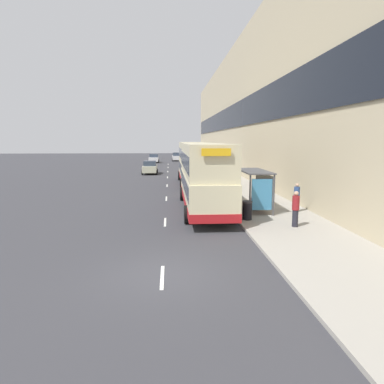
{
  "coord_description": "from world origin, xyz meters",
  "views": [
    {
      "loc": [
        0.28,
        -11.08,
        4.51
      ],
      "look_at": [
        2.24,
        18.86,
        -0.05
      ],
      "focal_mm": 32.0,
      "sensor_mm": 36.0,
      "label": 1
    }
  ],
  "objects_px": {
    "pedestrian_1": "(296,209)",
    "car_2": "(177,157)",
    "pedestrian_at_shelter": "(297,197)",
    "bus_shelter": "(258,183)",
    "double_decker_bus_ahead": "(193,162)",
    "car_0": "(154,158)",
    "car_1": "(150,168)",
    "double_decker_bus_near": "(204,175)",
    "litter_bin": "(247,210)"
  },
  "relations": [
    {
      "from": "car_1",
      "to": "pedestrian_at_shelter",
      "type": "bearing_deg",
      "value": 111.8
    },
    {
      "from": "pedestrian_1",
      "to": "litter_bin",
      "type": "relative_size",
      "value": 1.74
    },
    {
      "from": "pedestrian_at_shelter",
      "to": "bus_shelter",
      "type": "bearing_deg",
      "value": 163.58
    },
    {
      "from": "bus_shelter",
      "to": "double_decker_bus_ahead",
      "type": "relative_size",
      "value": 0.38
    },
    {
      "from": "double_decker_bus_ahead",
      "to": "car_2",
      "type": "relative_size",
      "value": 2.49
    },
    {
      "from": "bus_shelter",
      "to": "double_decker_bus_near",
      "type": "bearing_deg",
      "value": 166.2
    },
    {
      "from": "car_2",
      "to": "double_decker_bus_ahead",
      "type": "bearing_deg",
      "value": -88.84
    },
    {
      "from": "bus_shelter",
      "to": "pedestrian_at_shelter",
      "type": "xyz_separation_m",
      "value": [
        2.27,
        -0.67,
        -0.83
      ]
    },
    {
      "from": "car_1",
      "to": "pedestrian_at_shelter",
      "type": "height_order",
      "value": "pedestrian_at_shelter"
    },
    {
      "from": "car_0",
      "to": "pedestrian_at_shelter",
      "type": "height_order",
      "value": "pedestrian_at_shelter"
    },
    {
      "from": "double_decker_bus_near",
      "to": "car_2",
      "type": "xyz_separation_m",
      "value": [
        -0.65,
        53.67,
        -1.38
      ]
    },
    {
      "from": "double_decker_bus_ahead",
      "to": "pedestrian_at_shelter",
      "type": "xyz_separation_m",
      "value": [
        5.39,
        -14.74,
        -1.24
      ]
    },
    {
      "from": "pedestrian_1",
      "to": "car_2",
      "type": "bearing_deg",
      "value": 94.67
    },
    {
      "from": "pedestrian_at_shelter",
      "to": "double_decker_bus_near",
      "type": "bearing_deg",
      "value": 165.12
    },
    {
      "from": "double_decker_bus_ahead",
      "to": "car_2",
      "type": "xyz_separation_m",
      "value": [
        -0.82,
        40.41,
        -1.38
      ]
    },
    {
      "from": "car_0",
      "to": "car_2",
      "type": "height_order",
      "value": "car_2"
    },
    {
      "from": "car_1",
      "to": "car_0",
      "type": "bearing_deg",
      "value": -88.67
    },
    {
      "from": "car_1",
      "to": "car_2",
      "type": "xyz_separation_m",
      "value": [
        4.21,
        29.09,
        0.04
      ]
    },
    {
      "from": "car_0",
      "to": "litter_bin",
      "type": "distance_m",
      "value": 51.91
    },
    {
      "from": "car_0",
      "to": "car_1",
      "type": "relative_size",
      "value": 1.0
    },
    {
      "from": "double_decker_bus_near",
      "to": "pedestrian_1",
      "type": "bearing_deg",
      "value": -50.67
    },
    {
      "from": "bus_shelter",
      "to": "pedestrian_1",
      "type": "relative_size",
      "value": 2.29
    },
    {
      "from": "bus_shelter",
      "to": "car_2",
      "type": "bearing_deg",
      "value": 94.14
    },
    {
      "from": "car_1",
      "to": "car_2",
      "type": "height_order",
      "value": "car_2"
    },
    {
      "from": "double_decker_bus_ahead",
      "to": "bus_shelter",
      "type": "bearing_deg",
      "value": -77.48
    },
    {
      "from": "car_0",
      "to": "bus_shelter",
      "type": "bearing_deg",
      "value": 100.1
    },
    {
      "from": "car_2",
      "to": "pedestrian_at_shelter",
      "type": "distance_m",
      "value": 55.49
    },
    {
      "from": "double_decker_bus_near",
      "to": "pedestrian_at_shelter",
      "type": "xyz_separation_m",
      "value": [
        5.56,
        -1.48,
        -1.24
      ]
    },
    {
      "from": "double_decker_bus_near",
      "to": "pedestrian_1",
      "type": "height_order",
      "value": "double_decker_bus_near"
    },
    {
      "from": "car_0",
      "to": "pedestrian_at_shelter",
      "type": "distance_m",
      "value": 50.68
    },
    {
      "from": "double_decker_bus_near",
      "to": "double_decker_bus_ahead",
      "type": "bearing_deg",
      "value": 89.25
    },
    {
      "from": "car_0",
      "to": "pedestrian_at_shelter",
      "type": "bearing_deg",
      "value": 102.49
    },
    {
      "from": "bus_shelter",
      "to": "car_2",
      "type": "xyz_separation_m",
      "value": [
        -3.94,
        54.48,
        -0.97
      ]
    },
    {
      "from": "bus_shelter",
      "to": "litter_bin",
      "type": "xyz_separation_m",
      "value": [
        -1.22,
        -2.56,
        -1.21
      ]
    },
    {
      "from": "double_decker_bus_near",
      "to": "pedestrian_at_shelter",
      "type": "height_order",
      "value": "double_decker_bus_near"
    },
    {
      "from": "bus_shelter",
      "to": "car_1",
      "type": "xyz_separation_m",
      "value": [
        -8.15,
        25.38,
        -1.01
      ]
    },
    {
      "from": "double_decker_bus_near",
      "to": "car_1",
      "type": "height_order",
      "value": "double_decker_bus_near"
    },
    {
      "from": "pedestrian_at_shelter",
      "to": "pedestrian_1",
      "type": "height_order",
      "value": "pedestrian_1"
    },
    {
      "from": "double_decker_bus_ahead",
      "to": "car_2",
      "type": "height_order",
      "value": "double_decker_bus_ahead"
    },
    {
      "from": "car_0",
      "to": "car_1",
      "type": "distance_m",
      "value": 23.44
    },
    {
      "from": "double_decker_bus_ahead",
      "to": "pedestrian_1",
      "type": "xyz_separation_m",
      "value": [
        3.98,
        -18.33,
        -1.21
      ]
    },
    {
      "from": "litter_bin",
      "to": "car_0",
      "type": "bearing_deg",
      "value": 98.28
    },
    {
      "from": "car_2",
      "to": "pedestrian_at_shelter",
      "type": "bearing_deg",
      "value": -83.57
    },
    {
      "from": "double_decker_bus_ahead",
      "to": "pedestrian_at_shelter",
      "type": "bearing_deg",
      "value": -69.91
    },
    {
      "from": "car_0",
      "to": "litter_bin",
      "type": "xyz_separation_m",
      "value": [
        7.47,
        -51.37,
        -0.2
      ]
    },
    {
      "from": "car_1",
      "to": "double_decker_bus_ahead",
      "type": "bearing_deg",
      "value": 113.96
    },
    {
      "from": "car_2",
      "to": "double_decker_bus_near",
      "type": "bearing_deg",
      "value": -89.31
    },
    {
      "from": "pedestrian_1",
      "to": "bus_shelter",
      "type": "bearing_deg",
      "value": 101.4
    },
    {
      "from": "bus_shelter",
      "to": "pedestrian_at_shelter",
      "type": "height_order",
      "value": "bus_shelter"
    },
    {
      "from": "car_0",
      "to": "pedestrian_at_shelter",
      "type": "relative_size",
      "value": 2.26
    }
  ]
}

